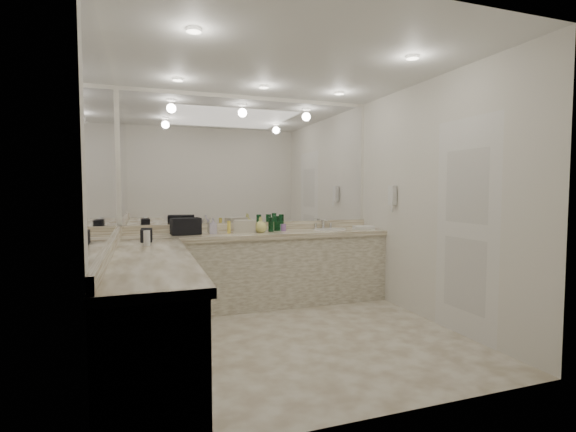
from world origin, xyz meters
name	(u,v)px	position (x,y,z in m)	size (l,w,h in m)	color
floor	(292,337)	(0.00, 0.00, 0.00)	(3.20, 3.20, 0.00)	beige
ceiling	(292,61)	(0.00, 0.00, 2.60)	(3.20, 3.20, 0.00)	white
wall_back	(252,199)	(0.00, 1.50, 1.30)	(3.20, 0.02, 2.60)	silver
wall_left	(108,204)	(-1.60, 0.00, 1.30)	(0.02, 3.00, 2.60)	silver
wall_right	(433,201)	(1.60, 0.00, 1.30)	(0.02, 3.00, 2.60)	silver
vanity_back_base	(259,271)	(0.00, 1.20, 0.42)	(3.20, 0.60, 0.84)	silver
vanity_back_top	(259,235)	(0.00, 1.19, 0.87)	(3.20, 0.64, 0.06)	#F0E6CA
vanity_left_base	(149,317)	(-1.30, -0.30, 0.42)	(0.60, 2.40, 0.84)	silver
vanity_left_top	(149,260)	(-1.29, -0.30, 0.87)	(0.64, 2.42, 0.06)	#F0E6CA
backsplash_back	(253,226)	(0.00, 1.48, 0.95)	(3.20, 0.04, 0.10)	#F0E6CA
backsplash_left	(111,247)	(-1.58, 0.00, 0.95)	(0.04, 3.00, 0.10)	#F0E6CA
mirror_back	(252,162)	(0.00, 1.49, 1.77)	(3.12, 0.01, 1.55)	white
mirror_left	(108,146)	(-1.59, 0.00, 1.77)	(0.01, 2.92, 1.55)	white
sink	(330,230)	(0.95, 1.20, 0.90)	(0.44, 0.44, 0.03)	white
faucet	(323,223)	(0.95, 1.41, 0.97)	(0.24, 0.16, 0.14)	silver
wall_phone	(392,195)	(1.56, 0.70, 1.35)	(0.06, 0.10, 0.24)	white
door	(466,228)	(1.59, -0.50, 1.05)	(0.02, 0.82, 2.10)	white
black_toiletry_bag	(186,227)	(-0.87, 1.20, 0.99)	(0.33, 0.21, 0.19)	black
black_bag_spill	(147,235)	(-1.30, 0.72, 0.97)	(0.11, 0.24, 0.13)	black
cream_cosmetic_case	(245,226)	(-0.16, 1.23, 0.98)	(0.26, 0.16, 0.15)	beige
hand_towel	(363,227)	(1.41, 1.14, 0.92)	(0.26, 0.17, 0.04)	white
lotion_left	(147,238)	(-1.30, 0.37, 0.97)	(0.06, 0.06, 0.14)	white
soap_bottle_a	(210,226)	(-0.58, 1.26, 0.99)	(0.07, 0.07, 0.18)	silver
soap_bottle_b	(213,226)	(-0.55, 1.19, 0.99)	(0.08, 0.09, 0.19)	silver
soap_bottle_c	(261,225)	(0.01, 1.15, 1.00)	(0.15, 0.15, 0.19)	#DDD975
green_bottle_0	(281,222)	(0.34, 1.33, 1.00)	(0.06, 0.06, 0.20)	#15552B
green_bottle_1	(271,224)	(0.16, 1.20, 0.99)	(0.06, 0.06, 0.18)	#15552B
green_bottle_2	(277,223)	(0.26, 1.31, 0.99)	(0.07, 0.07, 0.19)	#15552B
amenity_bottle_0	(185,230)	(-0.88, 1.25, 0.95)	(0.04, 0.04, 0.09)	silver
amenity_bottle_1	(239,229)	(-0.24, 1.23, 0.94)	(0.06, 0.06, 0.09)	white
amenity_bottle_2	(283,227)	(0.33, 1.25, 0.94)	(0.07, 0.07, 0.09)	#9966B2
amenity_bottle_3	(282,227)	(0.34, 1.29, 0.94)	(0.06, 0.06, 0.09)	silver
amenity_bottle_4	(229,227)	(-0.37, 1.21, 0.97)	(0.04, 0.04, 0.15)	#F2D84C
amenity_bottle_5	(193,231)	(-0.78, 1.21, 0.94)	(0.04, 0.04, 0.08)	#9966B2
amenity_bottle_6	(246,228)	(-0.13, 1.30, 0.95)	(0.06, 0.06, 0.09)	#E0B28C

